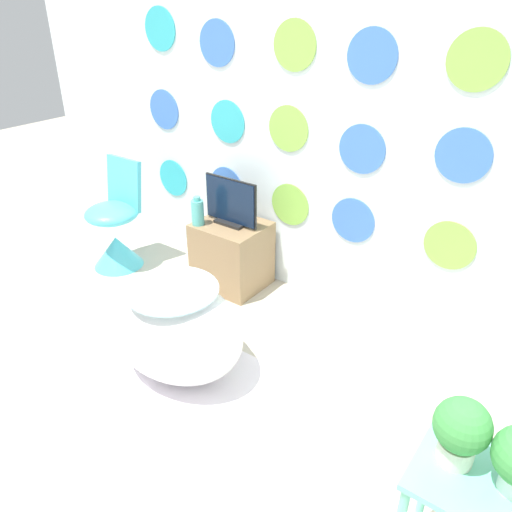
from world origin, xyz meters
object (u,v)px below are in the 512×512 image
object	(u,v)px
vase	(198,212)
bathtub	(176,329)
potted_plant_left	(461,429)
chair	(116,233)
tv	(231,204)

from	to	relation	value
vase	bathtub	bearing A→B (deg)	-56.12
potted_plant_left	chair	bearing A→B (deg)	162.78
chair	tv	size ratio (longest dim) A/B	1.94
potted_plant_left	bathtub	bearing A→B (deg)	170.60
chair	tv	distance (m)	1.01
tv	vase	size ratio (longest dim) A/B	2.08
bathtub	tv	bearing A→B (deg)	110.34
chair	potted_plant_left	size ratio (longest dim) A/B	3.40
bathtub	tv	distance (m)	1.04
tv	vase	bearing A→B (deg)	-141.69
vase	potted_plant_left	world-z (taller)	potted_plant_left
tv	potted_plant_left	distance (m)	2.21
tv	potted_plant_left	world-z (taller)	potted_plant_left
bathtub	potted_plant_left	bearing A→B (deg)	-9.40
tv	bathtub	bearing A→B (deg)	-69.66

